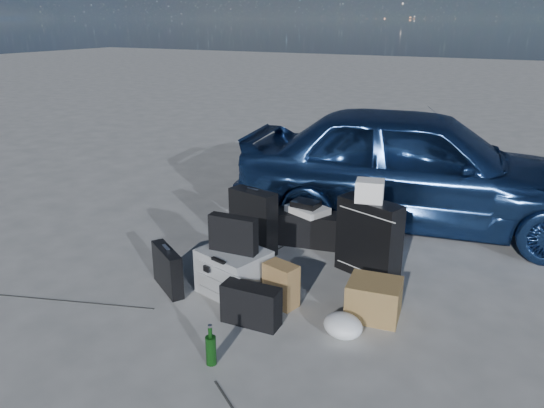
{
  "coord_description": "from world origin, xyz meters",
  "views": [
    {
      "loc": [
        1.84,
        -3.02,
        2.14
      ],
      "look_at": [
        -0.18,
        0.85,
        0.61
      ],
      "focal_mm": 35.0,
      "sensor_mm": 36.0,
      "label": 1
    }
  ],
  "objects_px": {
    "suitcase_right": "(369,238)",
    "duffel_bag": "(307,228)",
    "pelican_case": "(234,272)",
    "briefcase": "(168,269)",
    "green_bottle": "(211,346)",
    "cardboard_box": "(374,299)",
    "suitcase_left": "(253,221)",
    "car": "(417,167)"
  },
  "relations": [
    {
      "from": "suitcase_right",
      "to": "duffel_bag",
      "type": "xyz_separation_m",
      "value": [
        -0.75,
        0.38,
        -0.18
      ]
    },
    {
      "from": "pelican_case",
      "to": "briefcase",
      "type": "distance_m",
      "value": 0.56
    },
    {
      "from": "briefcase",
      "to": "suitcase_right",
      "type": "height_order",
      "value": "suitcase_right"
    },
    {
      "from": "briefcase",
      "to": "green_bottle",
      "type": "bearing_deg",
      "value": -5.33
    },
    {
      "from": "suitcase_right",
      "to": "cardboard_box",
      "type": "relative_size",
      "value": 1.78
    },
    {
      "from": "briefcase",
      "to": "cardboard_box",
      "type": "xyz_separation_m",
      "value": [
        1.65,
        0.38,
        -0.04
      ]
    },
    {
      "from": "pelican_case",
      "to": "suitcase_right",
      "type": "bearing_deg",
      "value": 58.02
    },
    {
      "from": "suitcase_left",
      "to": "cardboard_box",
      "type": "height_order",
      "value": "suitcase_left"
    },
    {
      "from": "green_bottle",
      "to": "pelican_case",
      "type": "bearing_deg",
      "value": 112.47
    },
    {
      "from": "suitcase_left",
      "to": "briefcase",
      "type": "bearing_deg",
      "value": -92.44
    },
    {
      "from": "cardboard_box",
      "to": "duffel_bag",
      "type": "bearing_deg",
      "value": 134.51
    },
    {
      "from": "car",
      "to": "suitcase_left",
      "type": "bearing_deg",
      "value": 131.63
    },
    {
      "from": "duffel_bag",
      "to": "green_bottle",
      "type": "relative_size",
      "value": 2.35
    },
    {
      "from": "pelican_case",
      "to": "duffel_bag",
      "type": "distance_m",
      "value": 1.21
    },
    {
      "from": "briefcase",
      "to": "cardboard_box",
      "type": "relative_size",
      "value": 1.21
    },
    {
      "from": "car",
      "to": "duffel_bag",
      "type": "height_order",
      "value": "car"
    },
    {
      "from": "suitcase_right",
      "to": "green_bottle",
      "type": "xyz_separation_m",
      "value": [
        -0.5,
        -1.72,
        -0.2
      ]
    },
    {
      "from": "briefcase",
      "to": "green_bottle",
      "type": "relative_size",
      "value": 1.68
    },
    {
      "from": "car",
      "to": "suitcase_right",
      "type": "xyz_separation_m",
      "value": [
        -0.06,
        -1.43,
        -0.31
      ]
    },
    {
      "from": "car",
      "to": "suitcase_right",
      "type": "distance_m",
      "value": 1.46
    },
    {
      "from": "suitcase_right",
      "to": "cardboard_box",
      "type": "height_order",
      "value": "suitcase_right"
    },
    {
      "from": "duffel_bag",
      "to": "green_bottle",
      "type": "distance_m",
      "value": 2.12
    },
    {
      "from": "car",
      "to": "briefcase",
      "type": "bearing_deg",
      "value": 140.36
    },
    {
      "from": "briefcase",
      "to": "duffel_bag",
      "type": "xyz_separation_m",
      "value": [
        0.63,
        1.41,
        -0.02
      ]
    },
    {
      "from": "car",
      "to": "green_bottle",
      "type": "bearing_deg",
      "value": 160.77
    },
    {
      "from": "briefcase",
      "to": "duffel_bag",
      "type": "bearing_deg",
      "value": 98.35
    },
    {
      "from": "cardboard_box",
      "to": "suitcase_right",
      "type": "bearing_deg",
      "value": 111.84
    },
    {
      "from": "briefcase",
      "to": "green_bottle",
      "type": "distance_m",
      "value": 1.13
    },
    {
      "from": "cardboard_box",
      "to": "green_bottle",
      "type": "bearing_deg",
      "value": -125.47
    },
    {
      "from": "car",
      "to": "duffel_bag",
      "type": "relative_size",
      "value": 5.85
    },
    {
      "from": "briefcase",
      "to": "pelican_case",
      "type": "bearing_deg",
      "value": 54.54
    },
    {
      "from": "car",
      "to": "duffel_bag",
      "type": "bearing_deg",
      "value": 133.02
    },
    {
      "from": "pelican_case",
      "to": "green_bottle",
      "type": "relative_size",
      "value": 1.86
    },
    {
      "from": "pelican_case",
      "to": "cardboard_box",
      "type": "relative_size",
      "value": 1.33
    },
    {
      "from": "car",
      "to": "duffel_bag",
      "type": "xyz_separation_m",
      "value": [
        -0.81,
        -1.05,
        -0.49
      ]
    },
    {
      "from": "car",
      "to": "cardboard_box",
      "type": "bearing_deg",
      "value": 176.37
    },
    {
      "from": "pelican_case",
      "to": "cardboard_box",
      "type": "distance_m",
      "value": 1.14
    },
    {
      "from": "car",
      "to": "cardboard_box",
      "type": "height_order",
      "value": "car"
    },
    {
      "from": "suitcase_right",
      "to": "car",
      "type": "bearing_deg",
      "value": 106.99
    },
    {
      "from": "briefcase",
      "to": "suitcase_left",
      "type": "distance_m",
      "value": 1.04
    },
    {
      "from": "car",
      "to": "suitcase_right",
      "type": "height_order",
      "value": "car"
    },
    {
      "from": "suitcase_right",
      "to": "green_bottle",
      "type": "height_order",
      "value": "suitcase_right"
    }
  ]
}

